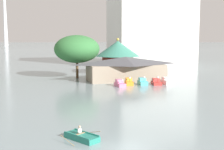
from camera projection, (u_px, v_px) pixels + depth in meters
ground_plane at (126, 149)px, 23.20m from camera, size 2000.00×2000.00×0.00m
rowboat_with_rower at (82, 137)px, 25.40m from camera, size 3.50×3.40×1.19m
pedal_boat_pink at (120, 84)px, 54.57m from camera, size 1.58×3.04×1.42m
pedal_boat_orange at (129, 82)px, 55.93m from camera, size 1.62×2.47×1.65m
pedal_boat_cyan at (143, 82)px, 56.49m from camera, size 1.71×2.95×1.73m
pedal_boat_red at (156, 82)px, 56.65m from camera, size 1.96×2.95×1.70m
pedal_boat_white at (166, 81)px, 57.25m from camera, size 1.57×2.56×1.68m
boathouse at (126, 68)px, 62.22m from camera, size 16.71×8.57×4.91m
green_roof_pavilion at (118, 55)px, 74.55m from camera, size 10.94×10.94×8.83m
shoreline_tree_mid at (77, 49)px, 65.47m from camera, size 9.91×9.91×9.44m
background_building_block at (150, 25)px, 97.17m from camera, size 25.17×18.86×25.98m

